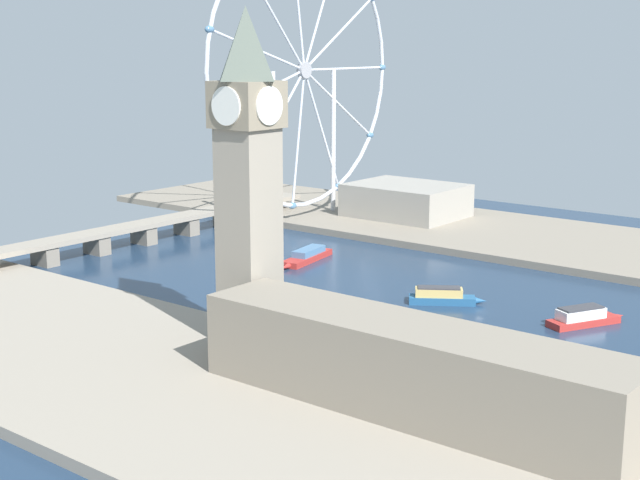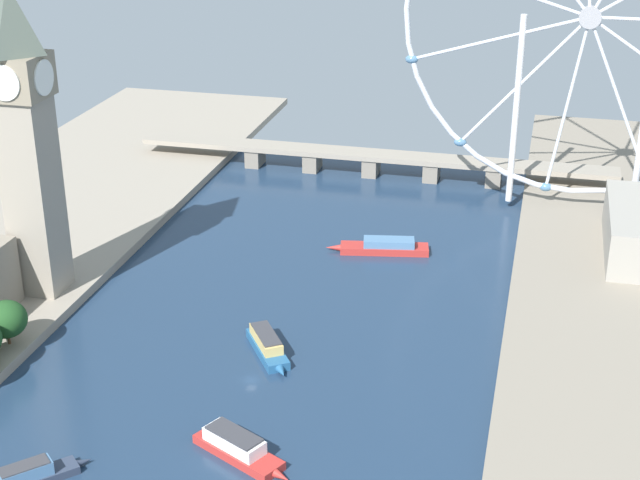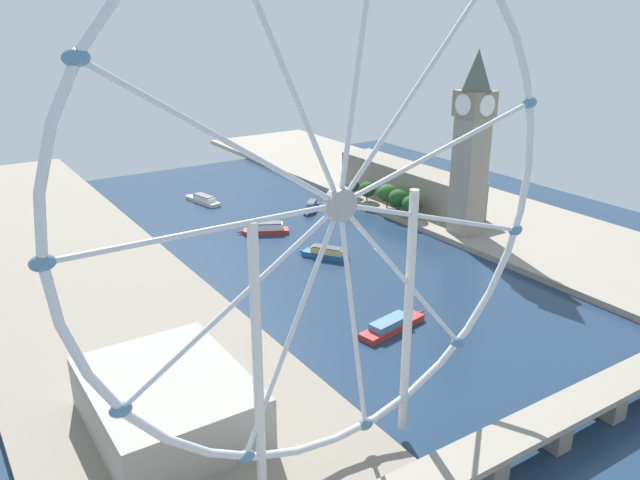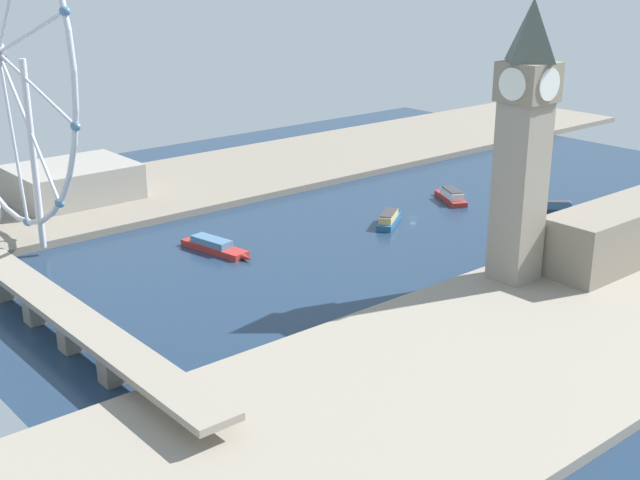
{
  "view_description": "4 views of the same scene",
  "coord_description": "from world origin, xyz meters",
  "px_view_note": "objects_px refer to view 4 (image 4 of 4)",
  "views": [
    {
      "loc": [
        -255.89,
        -138.05,
        85.47
      ],
      "look_at": [
        4.55,
        70.09,
        13.53
      ],
      "focal_mm": 51.5,
      "sensor_mm": 36.0,
      "label": 1
    },
    {
      "loc": [
        69.25,
        -204.89,
        134.82
      ],
      "look_at": [
        3.65,
        60.98,
        14.6
      ],
      "focal_mm": 53.76,
      "sensor_mm": 36.0,
      "label": 2
    },
    {
      "loc": [
        160.4,
        254.67,
        116.09
      ],
      "look_at": [
        21.52,
        42.24,
        22.0
      ],
      "focal_mm": 36.29,
      "sensor_mm": 36.0,
      "label": 3
    },
    {
      "loc": [
        -237.95,
        253.66,
        108.16
      ],
      "look_at": [
        -16.34,
        66.21,
        8.85
      ],
      "focal_mm": 47.41,
      "sensor_mm": 36.0,
      "label": 4
    }
  ],
  "objects_px": {
    "clock_tower": "(524,139)",
    "tour_boat_2": "(451,196)",
    "river_bridge": "(42,300)",
    "riverside_hall": "(72,182)",
    "tour_boat_0": "(215,246)",
    "tour_boat_4": "(554,208)",
    "tour_boat_3": "(533,170)",
    "tour_boat_1": "(389,219)"
  },
  "relations": [
    {
      "from": "tour_boat_1",
      "to": "river_bridge",
      "type": "bearing_deg",
      "value": 146.35
    },
    {
      "from": "tour_boat_0",
      "to": "tour_boat_2",
      "type": "height_order",
      "value": "tour_boat_2"
    },
    {
      "from": "river_bridge",
      "to": "tour_boat_3",
      "type": "distance_m",
      "value": 266.65
    },
    {
      "from": "tour_boat_4",
      "to": "tour_boat_0",
      "type": "bearing_deg",
      "value": 22.92
    },
    {
      "from": "tour_boat_0",
      "to": "tour_boat_3",
      "type": "bearing_deg",
      "value": 77.67
    },
    {
      "from": "clock_tower",
      "to": "tour_boat_4",
      "type": "relative_size",
      "value": 4.55
    },
    {
      "from": "tour_boat_3",
      "to": "tour_boat_2",
      "type": "bearing_deg",
      "value": 173.45
    },
    {
      "from": "tour_boat_1",
      "to": "tour_boat_4",
      "type": "relative_size",
      "value": 1.18
    },
    {
      "from": "riverside_hall",
      "to": "tour_boat_0",
      "type": "height_order",
      "value": "riverside_hall"
    },
    {
      "from": "tour_boat_1",
      "to": "tour_boat_3",
      "type": "relative_size",
      "value": 0.72
    },
    {
      "from": "river_bridge",
      "to": "tour_boat_4",
      "type": "relative_size",
      "value": 9.77
    },
    {
      "from": "river_bridge",
      "to": "tour_boat_0",
      "type": "distance_m",
      "value": 78.27
    },
    {
      "from": "river_bridge",
      "to": "tour_boat_4",
      "type": "distance_m",
      "value": 219.7
    },
    {
      "from": "clock_tower",
      "to": "river_bridge",
      "type": "bearing_deg",
      "value": 60.39
    },
    {
      "from": "tour_boat_0",
      "to": "tour_boat_3",
      "type": "distance_m",
      "value": 190.69
    },
    {
      "from": "clock_tower",
      "to": "tour_boat_0",
      "type": "height_order",
      "value": "clock_tower"
    },
    {
      "from": "tour_boat_1",
      "to": "tour_boat_4",
      "type": "xyz_separation_m",
      "value": [
        -34.65,
        -67.01,
        -0.31
      ]
    },
    {
      "from": "river_bridge",
      "to": "tour_boat_2",
      "type": "bearing_deg",
      "value": -87.95
    },
    {
      "from": "clock_tower",
      "to": "tour_boat_2",
      "type": "xyz_separation_m",
      "value": [
        82.99,
        -62.7,
        -48.4
      ]
    },
    {
      "from": "clock_tower",
      "to": "tour_boat_4",
      "type": "bearing_deg",
      "value": -63.48
    },
    {
      "from": "riverside_hall",
      "to": "tour_boat_2",
      "type": "height_order",
      "value": "riverside_hall"
    },
    {
      "from": "tour_boat_0",
      "to": "tour_boat_2",
      "type": "bearing_deg",
      "value": 73.74
    },
    {
      "from": "tour_boat_3",
      "to": "tour_boat_4",
      "type": "relative_size",
      "value": 1.63
    },
    {
      "from": "tour_boat_4",
      "to": "tour_boat_1",
      "type": "bearing_deg",
      "value": 16.37
    },
    {
      "from": "river_bridge",
      "to": "tour_boat_2",
      "type": "height_order",
      "value": "river_bridge"
    },
    {
      "from": "river_bridge",
      "to": "tour_boat_0",
      "type": "bearing_deg",
      "value": -75.72
    },
    {
      "from": "tour_boat_0",
      "to": "tour_boat_1",
      "type": "distance_m",
      "value": 76.63
    },
    {
      "from": "clock_tower",
      "to": "tour_boat_2",
      "type": "relative_size",
      "value": 3.44
    },
    {
      "from": "river_bridge",
      "to": "tour_boat_4",
      "type": "xyz_separation_m",
      "value": [
        -34.39,
        -216.94,
        -4.77
      ]
    },
    {
      "from": "clock_tower",
      "to": "tour_boat_1",
      "type": "height_order",
      "value": "clock_tower"
    },
    {
      "from": "tour_boat_2",
      "to": "tour_boat_3",
      "type": "bearing_deg",
      "value": -57.94
    },
    {
      "from": "tour_boat_0",
      "to": "tour_boat_4",
      "type": "height_order",
      "value": "tour_boat_4"
    },
    {
      "from": "riverside_hall",
      "to": "tour_boat_4",
      "type": "height_order",
      "value": "riverside_hall"
    },
    {
      "from": "clock_tower",
      "to": "tour_boat_2",
      "type": "height_order",
      "value": "clock_tower"
    },
    {
      "from": "tour_boat_0",
      "to": "riverside_hall",
      "type": "bearing_deg",
      "value": 178.11
    },
    {
      "from": "clock_tower",
      "to": "river_bridge",
      "type": "distance_m",
      "value": 159.89
    },
    {
      "from": "river_bridge",
      "to": "tour_boat_2",
      "type": "relative_size",
      "value": 7.39
    },
    {
      "from": "riverside_hall",
      "to": "tour_boat_3",
      "type": "height_order",
      "value": "riverside_hall"
    },
    {
      "from": "tour_boat_4",
      "to": "tour_boat_3",
      "type": "bearing_deg",
      "value": -92.41
    },
    {
      "from": "riverside_hall",
      "to": "tour_boat_0",
      "type": "bearing_deg",
      "value": -171.42
    },
    {
      "from": "riverside_hall",
      "to": "tour_boat_0",
      "type": "distance_m",
      "value": 94.11
    },
    {
      "from": "clock_tower",
      "to": "tour_boat_1",
      "type": "bearing_deg",
      "value": -12.06
    }
  ]
}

